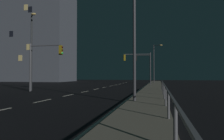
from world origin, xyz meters
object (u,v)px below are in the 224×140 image
object	(u,v)px
traffic_light_near_right	(144,63)
street_lamp_median	(155,60)
street_lamp_far_end	(32,46)
traffic_light_far_center	(45,57)
street_lamp_corner	(129,32)
building_distant	(27,39)
traffic_light_far_right	(138,62)

from	to	relation	value
traffic_light_near_right	street_lamp_median	xyz separation A→B (m)	(2.10, 3.04, 0.76)
street_lamp_median	street_lamp_far_end	world-z (taller)	street_lamp_far_end
traffic_light_far_center	street_lamp_corner	bearing A→B (deg)	-35.49
street_lamp_corner	building_distant	bearing A→B (deg)	130.87
traffic_light_far_center	building_distant	world-z (taller)	building_distant
street_lamp_median	street_lamp_corner	distance (m)	31.06
traffic_light_near_right	building_distant	size ratio (longest dim) A/B	0.22
traffic_light_far_right	street_lamp_median	size ratio (longest dim) A/B	0.65
street_lamp_median	street_lamp_far_end	distance (m)	26.63
traffic_light_near_right	street_lamp_corner	distance (m)	28.03
traffic_light_near_right	building_distant	xyz separation A→B (m)	(-33.86, 12.34, 8.01)
traffic_light_far_right	street_lamp_median	world-z (taller)	street_lamp_median
traffic_light_far_right	building_distant	xyz separation A→B (m)	(-33.52, 20.29, 8.32)
street_lamp_corner	building_distant	world-z (taller)	building_distant
traffic_light_far_center	street_lamp_far_end	distance (m)	2.50
street_lamp_far_end	building_distant	xyz separation A→B (m)	(-23.22, 32.69, 7.16)
street_lamp_median	building_distant	size ratio (longest dim) A/B	0.30
traffic_light_far_right	building_distant	distance (m)	40.06
traffic_light_far_center	building_distant	distance (m)	42.69
traffic_light_far_right	street_lamp_corner	distance (m)	20.11
traffic_light_far_center	street_lamp_corner	xyz separation A→B (m)	(9.73, -6.94, 0.80)
building_distant	street_lamp_median	bearing A→B (deg)	-14.50
traffic_light_far_right	building_distant	bearing A→B (deg)	148.82
traffic_light_far_center	traffic_light_near_right	world-z (taller)	traffic_light_near_right
street_lamp_median	street_lamp_corner	bearing A→B (deg)	-91.92
street_lamp_far_end	street_lamp_corner	bearing A→B (deg)	-33.20
street_lamp_corner	street_lamp_far_end	distance (m)	13.99
traffic_light_far_right	street_lamp_far_end	distance (m)	16.17
traffic_light_far_center	building_distant	size ratio (longest dim) A/B	0.19
traffic_light_near_right	street_lamp_far_end	size ratio (longest dim) A/B	0.68
traffic_light_near_right	street_lamp_corner	xyz separation A→B (m)	(1.06, -28.01, 0.27)
traffic_light_far_right	traffic_light_near_right	xyz separation A→B (m)	(0.33, 7.95, 0.31)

